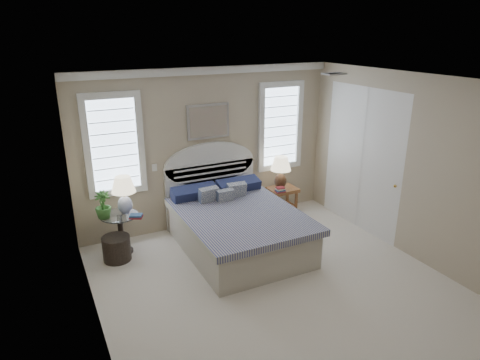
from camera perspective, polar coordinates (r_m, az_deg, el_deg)
name	(u,v)px	position (r m, az deg, el deg)	size (l,w,h in m)	color
floor	(284,293)	(5.81, 5.88, -14.80)	(4.50, 5.00, 0.01)	beige
ceiling	(292,83)	(4.84, 7.01, 12.68)	(4.50, 5.00, 0.01)	white
wall_back	(208,148)	(7.28, -4.25, 4.22)	(4.50, 0.02, 2.70)	tan
wall_left	(93,236)	(4.46, -18.95, -7.02)	(0.02, 5.00, 2.70)	tan
wall_right	(422,171)	(6.61, 23.07, 1.08)	(0.02, 5.00, 2.70)	tan
crown_molding	(207,70)	(7.02, -4.39, 14.36)	(4.50, 0.08, 0.12)	silver
hvac_vent	(334,74)	(6.18, 12.43, 13.66)	(0.30, 0.20, 0.02)	#B2B2B2
switch_plate	(155,167)	(7.04, -11.33, 1.65)	(0.08, 0.01, 0.12)	silver
window_left	(114,145)	(6.79, -16.45, 4.52)	(0.90, 0.06, 1.60)	silver
window_right	(280,126)	(7.83, 5.35, 7.15)	(0.90, 0.06, 1.60)	silver
painting	(208,121)	(7.14, -4.22, 7.79)	(0.74, 0.04, 0.58)	silver
closet_door	(362,160)	(7.43, 15.94, 2.61)	(0.02, 1.80, 2.40)	white
bed	(235,224)	(6.72, -0.64, -5.84)	(1.72, 2.28, 1.47)	#B4AE9E
side_table_left	(121,229)	(6.78, -15.62, -6.37)	(0.56, 0.56, 0.63)	black
nightstand_right	(283,195)	(7.86, 5.71, -2.07)	(0.50, 0.40, 0.53)	#995E32
floor_pot	(117,248)	(6.68, -16.12, -8.75)	(0.41, 0.41, 0.37)	black
lamp_left	(124,191)	(6.59, -15.25, -1.40)	(0.47, 0.47, 0.59)	white
lamp_right	(281,169)	(7.69, 5.46, 1.47)	(0.42, 0.42, 0.60)	black
potted_plant	(103,205)	(6.56, -17.82, -3.20)	(0.23, 0.23, 0.41)	#3A7B31
books_left	(136,216)	(6.51, -13.69, -4.71)	(0.23, 0.20, 0.05)	maroon
books_right	(280,190)	(7.60, 5.39, -1.31)	(0.17, 0.13, 0.09)	maroon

